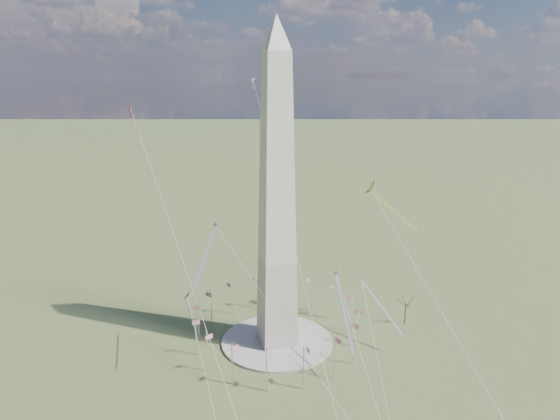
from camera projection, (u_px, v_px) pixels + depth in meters
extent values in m
plane|color=#3E562B|center=(277.00, 342.00, 162.59)|extent=(2000.00, 2000.00, 0.00)
cylinder|color=#9E9990|center=(277.00, 341.00, 162.48)|extent=(36.00, 36.00, 0.80)
pyramid|color=beige|center=(277.00, 32.00, 137.67)|extent=(9.90, 9.90, 10.00)
cylinder|color=white|center=(351.00, 314.00, 168.05)|extent=(0.36, 0.36, 13.00)
cube|color=red|center=(350.00, 298.00, 167.88)|extent=(2.40, 0.08, 1.50)
cylinder|color=white|center=(334.00, 302.00, 176.72)|extent=(0.36, 0.36, 13.00)
cube|color=red|center=(332.00, 287.00, 176.31)|extent=(2.25, 0.99, 1.50)
cylinder|color=white|center=(311.00, 294.00, 182.97)|extent=(0.36, 0.36, 13.00)
cube|color=red|center=(308.00, 280.00, 182.19)|extent=(1.75, 1.75, 1.50)
cylinder|color=white|center=(285.00, 291.00, 185.87)|extent=(0.36, 0.36, 13.00)
cube|color=red|center=(281.00, 278.00, 184.62)|extent=(0.99, 2.25, 1.50)
cylinder|color=white|center=(257.00, 292.00, 184.96)|extent=(0.36, 0.36, 13.00)
cube|color=red|center=(254.00, 279.00, 183.23)|extent=(0.08, 2.40, 1.50)
cylinder|color=white|center=(232.00, 298.00, 180.39)|extent=(0.36, 0.36, 13.00)
cube|color=red|center=(229.00, 285.00, 178.22)|extent=(0.99, 2.25, 1.50)
cylinder|color=white|center=(211.00, 307.00, 172.86)|extent=(0.36, 0.36, 13.00)
cube|color=red|center=(209.00, 295.00, 170.37)|extent=(1.75, 1.75, 1.50)
cylinder|color=white|center=(198.00, 321.00, 163.50)|extent=(0.36, 0.36, 13.00)
cube|color=red|center=(197.00, 308.00, 160.87)|extent=(2.25, 0.99, 1.50)
cylinder|color=white|center=(196.00, 336.00, 153.74)|extent=(0.36, 0.36, 13.00)
cube|color=red|center=(196.00, 322.00, 151.16)|extent=(2.40, 0.08, 1.50)
cylinder|color=white|center=(207.00, 352.00, 145.08)|extent=(0.36, 0.36, 13.00)
cube|color=red|center=(209.00, 337.00, 142.73)|extent=(2.25, 0.99, 1.50)
cylinder|color=white|center=(232.00, 364.00, 138.82)|extent=(0.36, 0.36, 13.00)
cube|color=red|center=(236.00, 348.00, 136.85)|extent=(1.75, 1.75, 1.50)
cylinder|color=white|center=(267.00, 370.00, 135.93)|extent=(0.36, 0.36, 13.00)
cube|color=red|center=(271.00, 353.00, 134.42)|extent=(0.99, 2.25, 1.50)
cylinder|color=white|center=(303.00, 368.00, 136.83)|extent=(0.36, 0.36, 13.00)
cube|color=red|center=(308.00, 350.00, 135.81)|extent=(0.08, 2.40, 1.50)
cylinder|color=white|center=(334.00, 359.00, 141.40)|extent=(0.36, 0.36, 13.00)
cube|color=red|center=(338.00, 341.00, 140.82)|extent=(0.99, 2.25, 1.50)
cylinder|color=white|center=(353.00, 344.00, 148.94)|extent=(0.36, 0.36, 13.00)
cube|color=red|center=(355.00, 327.00, 148.67)|extent=(1.75, 1.75, 1.50)
cylinder|color=white|center=(358.00, 329.00, 158.30)|extent=(0.36, 0.36, 13.00)
cube|color=red|center=(359.00, 311.00, 158.17)|extent=(2.25, 0.99, 1.50)
cylinder|color=#3F3526|center=(405.00, 314.00, 173.46)|extent=(0.39, 0.39, 8.06)
cube|color=gold|center=(395.00, 210.00, 165.25)|extent=(10.72, 12.16, 11.06)
cube|color=gold|center=(393.00, 212.00, 163.60)|extent=(10.72, 12.16, 11.06)
cube|color=#381666|center=(187.00, 295.00, 155.04)|extent=(2.28, 3.24, 2.44)
cube|color=#DA2246|center=(188.00, 307.00, 156.09)|extent=(2.41, 2.33, 8.41)
cube|color=#DA2246|center=(345.00, 314.00, 146.32)|extent=(4.15, 21.88, 13.82)
cube|color=#DA2246|center=(205.00, 257.00, 138.57)|extent=(9.16, 16.12, 11.30)
cube|color=#DA2246|center=(382.00, 307.00, 159.75)|extent=(6.34, 17.56, 11.47)
cube|color=red|center=(130.00, 107.00, 167.60)|extent=(1.48, 2.28, 1.81)
cube|color=red|center=(131.00, 113.00, 168.12)|extent=(1.01, 1.46, 4.15)
cube|color=silver|center=(253.00, 80.00, 181.13)|extent=(1.43, 1.51, 1.55)
cube|color=silver|center=(253.00, 84.00, 181.57)|extent=(0.36, 1.35, 3.56)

